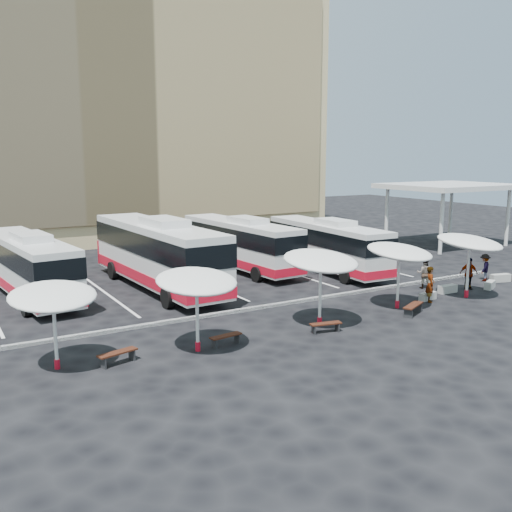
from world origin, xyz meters
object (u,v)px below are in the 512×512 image
bus_0 (28,264)px  sunshade_2 (321,261)px  conc_bench_0 (428,296)px  passenger_3 (485,267)px  bus_3 (327,244)px  conc_bench_3 (500,278)px  sunshade_4 (470,243)px  passenger_1 (425,273)px  wood_bench_0 (118,355)px  passenger_2 (469,274)px  bus_1 (157,252)px  passenger_0 (430,284)px  wood_bench_3 (413,307)px  conc_bench_2 (490,285)px  sunshade_1 (197,282)px  bus_2 (240,242)px  sunshade_0 (53,296)px  sunshade_3 (400,252)px  wood_bench_1 (226,337)px  wood_bench_2 (326,325)px

bus_0 → sunshade_2: bus_0 is taller
conc_bench_0 → passenger_3: (6.50, 1.53, 0.63)m
bus_3 → conc_bench_3: bus_3 is taller
sunshade_4 → passenger_1: size_ratio=2.49×
wood_bench_0 → conc_bench_0: 17.11m
sunshade_2 → passenger_3: (14.25, 2.29, -2.14)m
sunshade_2 → passenger_2: sunshade_2 is taller
bus_1 → passenger_0: size_ratio=7.02×
wood_bench_3 → conc_bench_0: bearing=30.7°
bus_3 → conc_bench_2: bearing=-57.3°
conc_bench_3 → passenger_0: 7.55m
passenger_0 → passenger_1: 3.15m
bus_0 → sunshade_1: (4.23, -12.49, 0.97)m
bus_2 → sunshade_4: bus_2 is taller
conc_bench_2 → bus_2: bearing=128.7°
wood_bench_3 → conc_bench_0: (2.78, 1.65, -0.18)m
sunshade_2 → conc_bench_3: bearing=6.2°
conc_bench_3 → passenger_2: passenger_2 is taller
bus_3 → sunshade_1: 17.15m
sunshade_0 → conc_bench_3: sunshade_0 is taller
sunshade_3 → bus_3: bearing=74.5°
bus_3 → wood_bench_1: (-12.69, -9.87, -1.48)m
sunshade_4 → conc_bench_2: (2.86, 0.69, -2.80)m
conc_bench_2 → sunshade_0: bearing=-179.5°
bus_1 → passenger_2: bearing=-33.9°
wood_bench_1 → wood_bench_3: size_ratio=0.85×
passenger_2 → wood_bench_0: bearing=-151.6°
bus_2 → wood_bench_1: bearing=-124.6°
bus_1 → sunshade_3: size_ratio=3.22×
bus_0 → bus_2: bus_2 is taller
bus_1 → wood_bench_2: bus_1 is taller
wood_bench_1 → passenger_2: size_ratio=0.78×
wood_bench_2 → conc_bench_0: size_ratio=1.33×
bus_1 → passenger_1: 15.49m
bus_1 → conc_bench_2: size_ratio=11.79×
bus_0 → passenger_1: bus_0 is taller
wood_bench_1 → conc_bench_0: size_ratio=1.31×
wood_bench_0 → conc_bench_0: bearing=2.7°
sunshade_2 → wood_bench_2: 2.84m
bus_0 → sunshade_2: 16.09m
bus_2 → wood_bench_0: size_ratio=7.28×
bus_1 → conc_bench_3: bearing=-28.3°
wood_bench_0 → sunshade_1: bearing=-4.1°
bus_2 → sunshade_3: (2.15, -12.56, 1.01)m
bus_0 → bus_2: size_ratio=1.00×
bus_2 → passenger_2: bus_2 is taller
conc_bench_0 → bus_3: bearing=89.8°
bus_0 → passenger_0: size_ratio=6.12×
sunshade_4 → conc_bench_0: size_ratio=4.01×
conc_bench_3 → passenger_3: 1.13m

